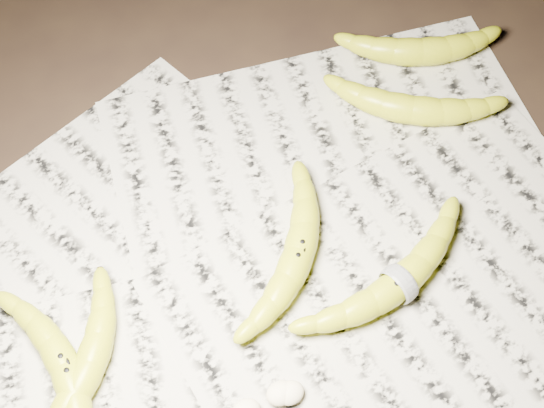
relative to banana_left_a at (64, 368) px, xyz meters
name	(u,v)px	position (x,y,z in m)	size (l,w,h in m)	color
ground	(272,252)	(0.27, 0.03, -0.03)	(3.00, 3.00, 0.00)	black
newspaper_patch	(265,285)	(0.24, 0.00, -0.02)	(0.90, 0.70, 0.01)	#B2AD99
banana_left_a	(64,368)	(0.00, 0.00, 0.00)	(0.20, 0.06, 0.04)	gold
banana_left_b	(89,364)	(0.03, -0.01, 0.00)	(0.18, 0.06, 0.04)	gold
banana_center	(298,253)	(0.29, 0.01, 0.00)	(0.21, 0.06, 0.04)	gold
banana_taped	(399,283)	(0.37, -0.08, 0.00)	(0.23, 0.06, 0.04)	gold
banana_upper_a	(413,108)	(0.52, 0.13, 0.00)	(0.20, 0.06, 0.04)	gold
banana_upper_b	(421,50)	(0.58, 0.21, 0.00)	(0.19, 0.06, 0.04)	gold
measuring_tape	(399,283)	(0.37, -0.08, 0.00)	(0.05, 0.05, 0.00)	white
flesh_chunk_b	(281,392)	(0.19, -0.13, -0.01)	(0.03, 0.03, 0.02)	beige
flesh_chunk_c	(290,392)	(0.20, -0.13, -0.01)	(0.03, 0.03, 0.02)	beige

